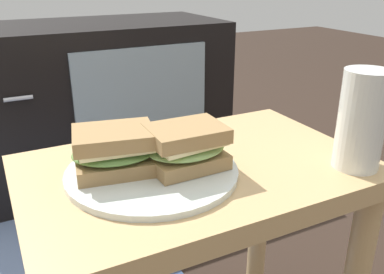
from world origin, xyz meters
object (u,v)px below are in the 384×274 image
(sandwich_front, at_px, (115,150))
(beer_glass, at_px, (361,122))
(tv_cabinet, at_px, (93,103))
(plate, at_px, (152,171))
(sandwich_back, at_px, (186,147))

(sandwich_front, relative_size, beer_glass, 0.90)
(beer_glass, bearing_deg, sandwich_front, 158.15)
(tv_cabinet, relative_size, plate, 3.62)
(sandwich_front, relative_size, sandwich_back, 1.13)
(tv_cabinet, distance_m, beer_glass, 1.11)
(tv_cabinet, bearing_deg, sandwich_front, -101.35)
(plate, bearing_deg, sandwich_front, 159.28)
(tv_cabinet, distance_m, plate, 0.97)
(tv_cabinet, height_order, sandwich_front, tv_cabinet)
(tv_cabinet, xyz_separation_m, plate, (-0.14, -0.95, 0.17))
(sandwich_back, relative_size, beer_glass, 0.79)
(sandwich_back, bearing_deg, tv_cabinet, 84.96)
(tv_cabinet, xyz_separation_m, beer_glass, (0.17, -1.07, 0.25))
(sandwich_front, height_order, beer_glass, beer_glass)
(plate, distance_m, beer_glass, 0.33)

